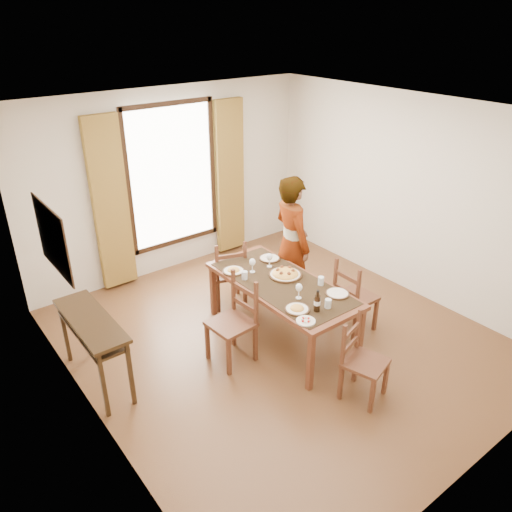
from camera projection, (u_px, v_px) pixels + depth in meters
ground at (279, 338)px, 6.11m from camera, size 5.00×5.00×0.00m
room_shell at (274, 219)px, 5.51m from camera, size 4.60×5.10×2.74m
console_table at (91, 328)px, 5.12m from camera, size 0.38×1.20×0.80m
dining_table at (282, 287)px, 5.85m from camera, size 0.88×1.95×0.76m
chair_west at (233, 323)px, 5.57m from camera, size 0.48×0.48×1.02m
chair_north at (228, 274)px, 6.63m from camera, size 0.55×0.55×0.98m
chair_south at (362, 362)px, 5.04m from camera, size 0.50×0.50×0.90m
chair_east at (354, 298)px, 6.09m from camera, size 0.43×0.43×0.97m
man at (292, 244)px, 6.42m from camera, size 0.81×0.66×1.81m
plate_sw at (297, 308)px, 5.28m from camera, size 0.27×0.27×0.05m
plate_se at (337, 292)px, 5.57m from camera, size 0.27×0.27×0.05m
plate_nw at (233, 270)px, 6.05m from camera, size 0.27×0.27×0.05m
plate_ne at (269, 257)px, 6.35m from camera, size 0.27×0.27×0.05m
pasta_platter at (285, 272)px, 5.95m from camera, size 0.40×0.40×0.10m
caprese_plate at (306, 320)px, 5.09m from camera, size 0.20×0.20×0.04m
wine_glass_a at (299, 291)px, 5.47m from camera, size 0.08×0.08×0.18m
wine_glass_b at (269, 260)px, 6.14m from camera, size 0.08×0.08×0.18m
wine_glass_c at (252, 265)px, 6.01m from camera, size 0.08×0.08×0.18m
tumbler_a at (321, 281)px, 5.76m from camera, size 0.07×0.07×0.10m
tumbler_b at (245, 275)px, 5.88m from camera, size 0.07×0.07×0.10m
tumbler_c at (328, 303)px, 5.32m from camera, size 0.07×0.07×0.10m
wine_bottle at (317, 301)px, 5.23m from camera, size 0.07×0.07×0.25m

